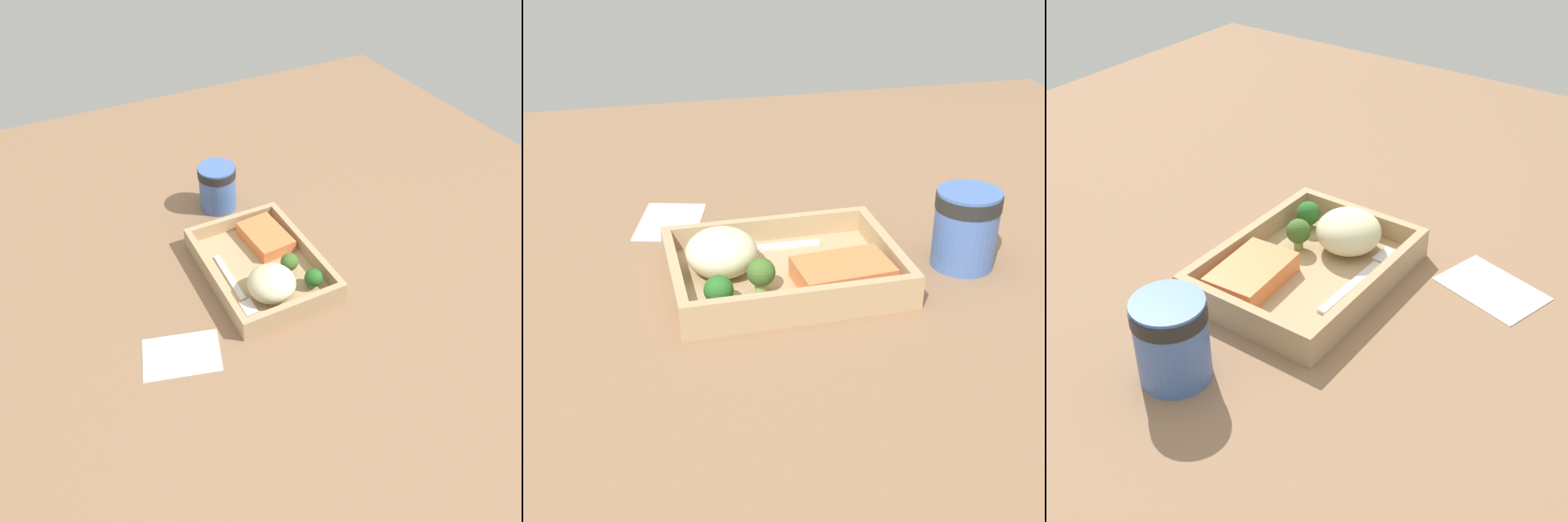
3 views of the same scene
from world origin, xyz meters
The scene contains 10 objects.
ground_plane centered at (0.00, 0.00, -1.00)cm, with size 160.00×160.00×2.00cm, color #876347.
takeout_tray centered at (0.00, 0.00, 0.60)cm, with size 26.94×19.87×1.20cm, color tan.
tray_rim centered at (0.00, 0.00, 2.65)cm, with size 26.94×19.87×2.90cm.
salmon_fillet centered at (-5.96, 4.06, 2.48)cm, with size 10.80×7.10×2.56cm, color orange.
mashed_potatoes centered at (7.13, -1.54, 3.97)cm, with size 8.44×8.49×5.55cm, color beige.
broccoli_floret_1 centered at (8.74, 5.97, 3.29)cm, with size 3.28×3.28×3.81cm.
broccoli_floret_2 centered at (3.62, 3.96, 3.69)cm, with size 3.25×3.25×4.24cm.
fork centered at (3.21, -6.47, 1.42)cm, with size 15.83×2.27×0.44cm.
paper_cup centered at (-22.44, 1.20, 5.49)cm, with size 7.95×7.95×9.81cm.
receipt_slip centered at (11.42, -20.01, 0.12)cm, with size 8.40×12.29×0.24cm, color white.
Camera 3 is at (-61.06, -43.16, 53.56)cm, focal length 50.00 mm.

